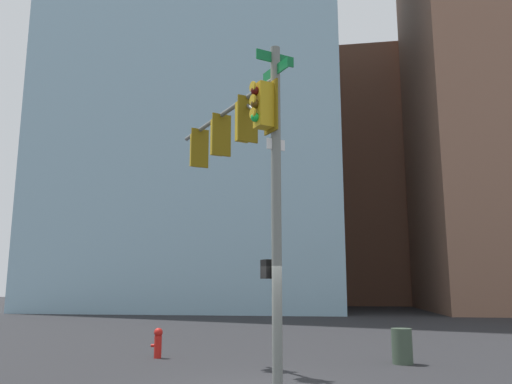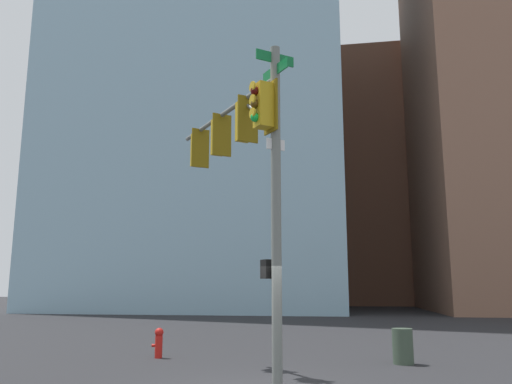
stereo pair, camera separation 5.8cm
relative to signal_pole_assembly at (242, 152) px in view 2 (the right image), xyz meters
name	(u,v)px [view 2 (the right image)]	position (x,y,z in m)	size (l,w,h in m)	color
signal_pole_assembly	(242,152)	(0.00, 0.00, 0.00)	(3.77, 4.79, 7.39)	slate
fire_hydrant	(159,342)	(3.14, -3.30, -4.83)	(0.34, 0.26, 0.87)	red
litter_bin	(403,346)	(-3.91, -3.18, -4.83)	(0.56, 0.56, 0.95)	#384738
building_brick_midblock	(199,175)	(14.43, -47.36, 10.29)	(21.94, 15.66, 31.20)	#845B47
building_brick_farside	(356,183)	(-4.60, -57.05, 10.66)	(21.05, 16.62, 31.92)	brown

